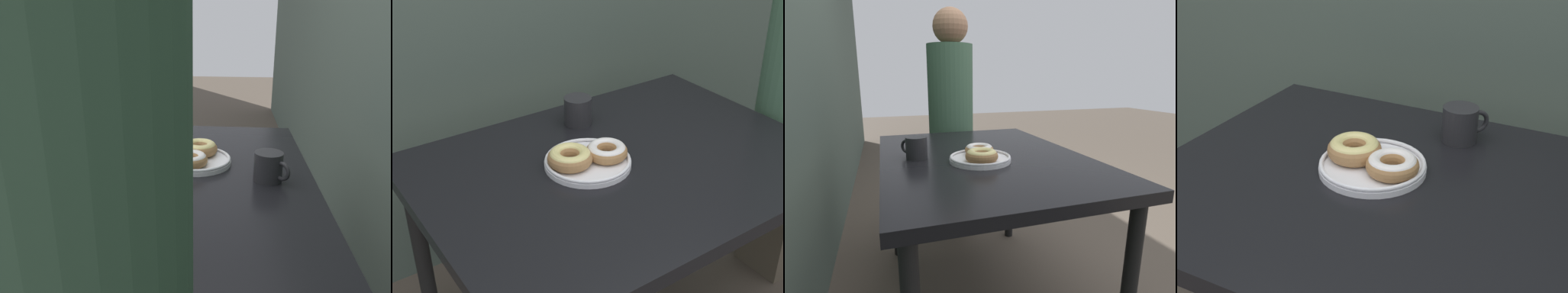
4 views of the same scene
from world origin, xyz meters
The scene contains 3 objects.
dining_table centered at (0.00, 0.39, 0.63)m, with size 1.13×0.83×0.71m.
donut_plate centered at (-0.10, 0.43, 0.74)m, with size 0.26×0.24×0.06m.
coffee_mug centered at (0.03, 0.66, 0.75)m, with size 0.10×0.10×0.09m.
Camera 2 is at (-0.83, -0.63, 1.49)m, focal length 50.00 mm.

